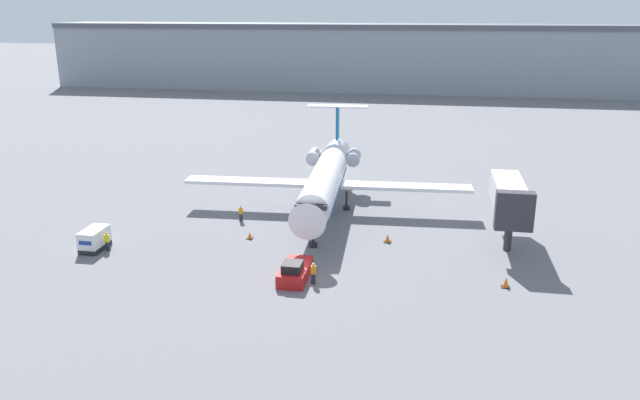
% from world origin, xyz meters
% --- Properties ---
extents(ground_plane, '(600.00, 600.00, 0.00)m').
position_xyz_m(ground_plane, '(0.00, 0.00, 0.00)').
color(ground_plane, slate).
extents(terminal_building, '(180.00, 16.80, 16.81)m').
position_xyz_m(terminal_building, '(0.00, 120.00, 8.43)').
color(terminal_building, '#8C939E').
rests_on(terminal_building, ground).
extents(airplane_main, '(30.71, 27.68, 9.53)m').
position_xyz_m(airplane_main, '(-0.71, 18.05, 3.69)').
color(airplane_main, white).
rests_on(airplane_main, ground).
extents(pushback_tug, '(2.15, 4.78, 1.80)m').
position_xyz_m(pushback_tug, '(-0.33, 0.50, 0.67)').
color(pushback_tug, '#B21919').
rests_on(pushback_tug, ground).
extents(luggage_cart, '(1.68, 3.14, 1.95)m').
position_xyz_m(luggage_cart, '(-19.57, 3.59, 0.97)').
color(luggage_cart, '#232326').
rests_on(luggage_cart, ground).
extents(worker_near_tug, '(0.40, 0.25, 1.80)m').
position_xyz_m(worker_near_tug, '(1.30, -0.21, 0.95)').
color(worker_near_tug, '#232838').
rests_on(worker_near_tug, ground).
extents(worker_by_wing, '(0.40, 0.24, 1.67)m').
position_xyz_m(worker_by_wing, '(-8.78, 13.38, 0.87)').
color(worker_by_wing, '#232838').
rests_on(worker_by_wing, ground).
extents(worker_on_apron, '(0.40, 0.25, 1.79)m').
position_xyz_m(worker_on_apron, '(-18.27, 3.47, 0.94)').
color(worker_on_apron, '#232838').
rests_on(worker_on_apron, ground).
extents(traffic_cone_left, '(0.62, 0.62, 0.67)m').
position_xyz_m(traffic_cone_left, '(-6.48, 8.63, 0.32)').
color(traffic_cone_left, black).
rests_on(traffic_cone_left, ground).
extents(traffic_cone_right, '(0.71, 0.71, 0.79)m').
position_xyz_m(traffic_cone_right, '(6.48, 9.98, 0.38)').
color(traffic_cone_right, black).
rests_on(traffic_cone_right, ground).
extents(traffic_cone_mid, '(0.67, 0.67, 0.83)m').
position_xyz_m(traffic_cone_mid, '(16.33, 1.78, 0.40)').
color(traffic_cone_mid, black).
rests_on(traffic_cone_mid, ground).
extents(jet_bridge, '(3.20, 9.67, 6.19)m').
position_xyz_m(jet_bridge, '(17.28, 11.47, 4.44)').
color(jet_bridge, '#2D2D33').
rests_on(jet_bridge, ground).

